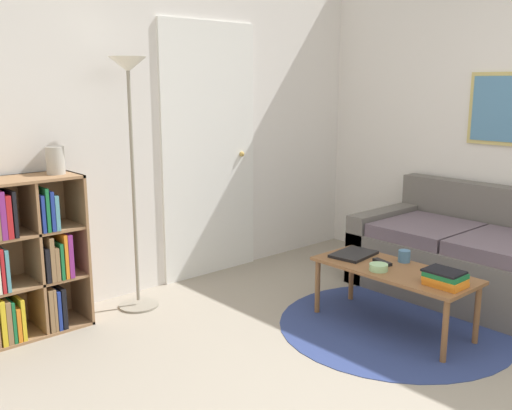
% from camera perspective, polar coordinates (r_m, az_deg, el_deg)
% --- Properties ---
extents(wall_back, '(7.06, 0.11, 2.60)m').
position_cam_1_polar(wall_back, '(4.45, -9.29, 8.21)').
color(wall_back, silver).
rests_on(wall_back, ground_plane).
extents(wall_right, '(0.08, 5.66, 2.60)m').
position_cam_1_polar(wall_right, '(5.02, 20.12, 8.22)').
color(wall_right, silver).
rests_on(wall_right, ground_plane).
extents(rug, '(1.52, 1.52, 0.01)m').
position_cam_1_polar(rug, '(3.97, 13.68, -11.61)').
color(rug, navy).
rests_on(rug, ground_plane).
extents(bookshelf, '(0.92, 0.34, 1.01)m').
position_cam_1_polar(bookshelf, '(3.85, -23.94, -5.47)').
color(bookshelf, '#936B47').
rests_on(bookshelf, ground_plane).
extents(floor_lamp, '(0.28, 0.28, 1.75)m').
position_cam_1_polar(floor_lamp, '(3.96, -12.49, 8.81)').
color(floor_lamp, gray).
rests_on(floor_lamp, ground_plane).
extents(couch, '(0.92, 1.62, 0.80)m').
position_cam_1_polar(couch, '(4.63, 20.86, -5.03)').
color(couch, '#66605B').
rests_on(couch, ground_plane).
extents(coffee_table, '(0.45, 1.06, 0.41)m').
position_cam_1_polar(coffee_table, '(3.82, 13.58, -6.79)').
color(coffee_table, brown).
rests_on(coffee_table, ground_plane).
extents(laptop, '(0.34, 0.26, 0.02)m').
position_cam_1_polar(laptop, '(4.02, 9.73, -4.87)').
color(laptop, black).
rests_on(laptop, coffee_table).
extents(bowl, '(0.12, 0.12, 0.04)m').
position_cam_1_polar(bowl, '(3.73, 12.16, -6.11)').
color(bowl, '#9ED193').
rests_on(bowl, coffee_table).
extents(book_stack_on_table, '(0.18, 0.23, 0.09)m').
position_cam_1_polar(book_stack_on_table, '(3.56, 18.39, -6.97)').
color(book_stack_on_table, orange).
rests_on(book_stack_on_table, coffee_table).
extents(cup, '(0.08, 0.08, 0.08)m').
position_cam_1_polar(cup, '(3.94, 14.60, -4.97)').
color(cup, teal).
rests_on(cup, coffee_table).
extents(remote, '(0.08, 0.16, 0.02)m').
position_cam_1_polar(remote, '(3.88, 12.51, -5.59)').
color(remote, black).
rests_on(remote, coffee_table).
extents(vase_on_shelf, '(0.12, 0.12, 0.18)m').
position_cam_1_polar(vase_on_shelf, '(3.85, -19.43, 4.23)').
color(vase_on_shelf, '#B7B2A8').
rests_on(vase_on_shelf, bookshelf).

